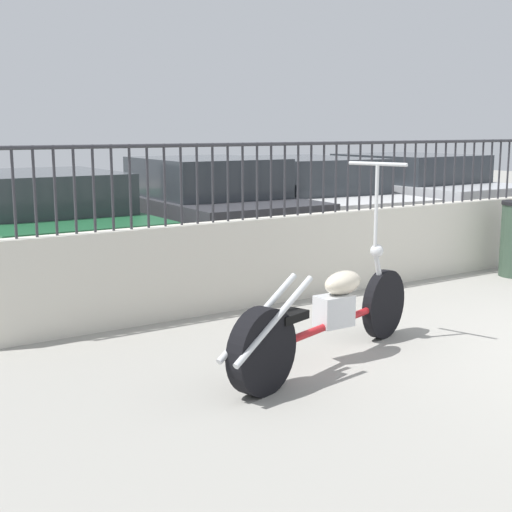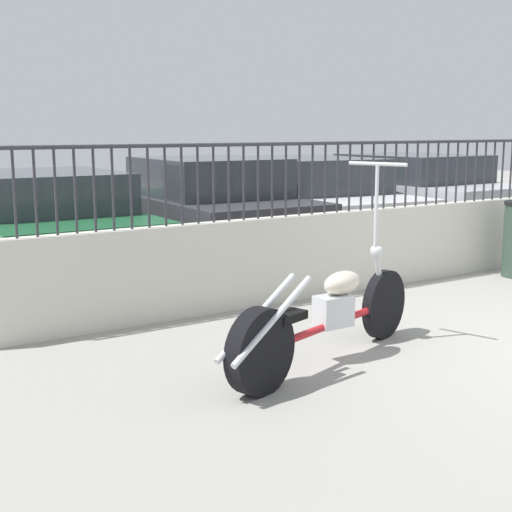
% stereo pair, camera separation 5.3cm
% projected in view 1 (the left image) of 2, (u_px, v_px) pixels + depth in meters
% --- Properties ---
extents(low_wall, '(8.77, 0.18, 0.88)m').
position_uv_depth(low_wall, '(375.00, 247.00, 8.05)').
color(low_wall, beige).
rests_on(low_wall, ground_plane).
extents(fence_railing, '(8.77, 0.04, 0.75)m').
position_uv_depth(fence_railing, '(377.00, 164.00, 7.89)').
color(fence_railing, '#2D2D33').
rests_on(fence_railing, low_wall).
extents(motorcycle_red, '(2.27, 0.90, 1.51)m').
position_uv_depth(motorcycle_red, '(321.00, 319.00, 5.30)').
color(motorcycle_red, black).
rests_on(motorcycle_red, ground_plane).
extents(car_green, '(1.85, 4.09, 1.27)m').
position_uv_depth(car_green, '(39.00, 224.00, 8.46)').
color(car_green, black).
rests_on(car_green, ground_plane).
extents(car_dark_grey, '(1.88, 3.98, 1.39)m').
position_uv_depth(car_dark_grey, '(201.00, 209.00, 9.52)').
color(car_dark_grey, black).
rests_on(car_dark_grey, ground_plane).
extents(car_white, '(2.17, 4.61, 1.34)m').
position_uv_depth(car_white, '(298.00, 201.00, 10.77)').
color(car_white, black).
rests_on(car_white, ground_plane).
extents(car_silver, '(1.94, 4.10, 1.35)m').
position_uv_depth(car_silver, '(401.00, 195.00, 11.65)').
color(car_silver, black).
rests_on(car_silver, ground_plane).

